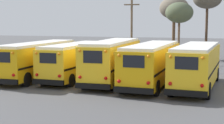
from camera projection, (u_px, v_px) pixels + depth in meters
ground_plane at (112, 82)px, 26.93m from camera, size 160.00×160.00×0.00m
school_bus_0 at (39, 58)px, 28.86m from camera, size 2.68×10.62×3.00m
school_bus_1 at (76, 60)px, 28.17m from camera, size 2.53×9.49×2.94m
school_bus_2 at (113, 59)px, 27.05m from camera, size 2.83×10.17×3.25m
school_bus_3 at (152, 62)px, 25.62m from camera, size 2.82×10.52×3.08m
school_bus_4 at (197, 64)px, 24.38m from camera, size 3.03×9.90×3.08m
utility_pole at (132, 28)px, 39.83m from camera, size 1.80×0.25×7.62m
bare_tree_1 at (179, 13)px, 38.31m from camera, size 3.10×3.10×6.92m
bare_tree_2 at (174, 9)px, 44.53m from camera, size 3.83×3.83×7.96m
fence_line at (134, 60)px, 33.70m from camera, size 21.08×0.06×1.42m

